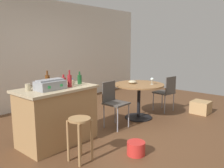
{
  "coord_description": "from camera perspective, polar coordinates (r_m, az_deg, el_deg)",
  "views": [
    {
      "loc": [
        -3.17,
        -2.72,
        1.63
      ],
      "look_at": [
        0.1,
        0.09,
        0.86
      ],
      "focal_mm": 37.56,
      "sensor_mm": 36.0,
      "label": 1
    }
  ],
  "objects": [
    {
      "name": "serving_bowl",
      "position": [
        5.06,
        5.0,
        0.53
      ],
      "size": [
        0.18,
        0.18,
        0.07
      ],
      "primitive_type": "ellipsoid",
      "color": "tan",
      "rests_on": "dining_table"
    },
    {
      "name": "folding_chair_far",
      "position": [
        5.67,
        13.07,
        -1.65
      ],
      "size": [
        0.46,
        0.46,
        0.85
      ],
      "color": "#47423D",
      "rests_on": "ground_plane"
    },
    {
      "name": "cardboard_box",
      "position": [
        5.84,
        20.79,
        -5.29
      ],
      "size": [
        0.39,
        0.4,
        0.28
      ],
      "primitive_type": "cube",
      "rotation": [
        0.0,
        0.0,
        -0.0
      ],
      "color": "tan",
      "rests_on": "ground_plane"
    },
    {
      "name": "dining_table",
      "position": [
        5.05,
        6.57,
        -1.94
      ],
      "size": [
        1.06,
        1.06,
        0.75
      ],
      "color": "black",
      "rests_on": "ground_plane"
    },
    {
      "name": "kitchen_island",
      "position": [
        3.93,
        -13.2,
        -7.39
      ],
      "size": [
        1.25,
        0.72,
        0.92
      ],
      "color": "#A37A4C",
      "rests_on": "ground_plane"
    },
    {
      "name": "plastic_bucket",
      "position": [
        3.57,
        5.87,
        -15.28
      ],
      "size": [
        0.27,
        0.27,
        0.2
      ],
      "primitive_type": "cylinder",
      "color": "red",
      "rests_on": "ground_plane"
    },
    {
      "name": "cup_1",
      "position": [
        4.2,
        -10.11,
        0.85
      ],
      "size": [
        0.12,
        0.08,
        0.09
      ],
      "color": "#4C7099",
      "rests_on": "kitchen_island"
    },
    {
      "name": "back_wall",
      "position": [
        6.17,
        -18.53,
        7.03
      ],
      "size": [
        8.0,
        0.1,
        2.7
      ],
      "primitive_type": "cube",
      "color": "beige",
      "rests_on": "ground_plane"
    },
    {
      "name": "folding_chair_near",
      "position": [
        4.51,
        0.37,
        -4.02
      ],
      "size": [
        0.4,
        0.4,
        0.88
      ],
      "color": "#47423D",
      "rests_on": "ground_plane"
    },
    {
      "name": "bottle_3",
      "position": [
        4.08,
        -7.9,
        1.2
      ],
      "size": [
        0.07,
        0.07,
        0.21
      ],
      "color": "#194C23",
      "rests_on": "kitchen_island"
    },
    {
      "name": "wine_glass",
      "position": [
        4.99,
        9.73,
        1.12
      ],
      "size": [
        0.07,
        0.07,
        0.14
      ],
      "color": "silver",
      "rests_on": "dining_table"
    },
    {
      "name": "cup_0",
      "position": [
        3.95,
        -9.71,
        0.31
      ],
      "size": [
        0.11,
        0.08,
        0.09
      ],
      "color": "tan",
      "rests_on": "kitchen_island"
    },
    {
      "name": "wooden_stool",
      "position": [
        3.29,
        -7.86,
        -11.14
      ],
      "size": [
        0.31,
        0.31,
        0.62
      ],
      "color": "#A37A4C",
      "rests_on": "ground_plane"
    },
    {
      "name": "ground_plane",
      "position": [
        4.48,
        -0.01,
        -11.18
      ],
      "size": [
        8.8,
        8.8,
        0.0
      ],
      "primitive_type": "plane",
      "color": "brown"
    },
    {
      "name": "bottle_2",
      "position": [
        3.95,
        -11.69,
        0.64
      ],
      "size": [
        0.08,
        0.08,
        0.19
      ],
      "color": "maroon",
      "rests_on": "kitchen_island"
    },
    {
      "name": "cup_2",
      "position": [
        3.68,
        -19.78,
        -0.76
      ],
      "size": [
        0.12,
        0.08,
        0.1
      ],
      "color": "tan",
      "rests_on": "kitchen_island"
    },
    {
      "name": "bottle_0",
      "position": [
        3.8,
        -10.27,
        0.84
      ],
      "size": [
        0.07,
        0.07,
        0.27
      ],
      "color": "maroon",
      "rests_on": "kitchen_island"
    },
    {
      "name": "bottle_1",
      "position": [
        3.96,
        -15.43,
        0.9
      ],
      "size": [
        0.07,
        0.07,
        0.26
      ],
      "color": "#603314",
      "rests_on": "kitchen_island"
    },
    {
      "name": "toolbox",
      "position": [
        3.67,
        -14.82,
        -0.17
      ],
      "size": [
        0.43,
        0.27,
        0.16
      ],
      "color": "gray",
      "rests_on": "kitchen_island"
    }
  ]
}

